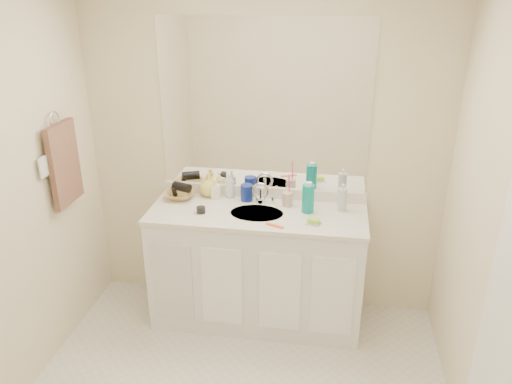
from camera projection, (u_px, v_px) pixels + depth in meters
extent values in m
cube|color=#F3E6BE|center=(263.00, 156.00, 3.60)|extent=(2.60, 0.02, 2.40)
cube|color=#F3E6BE|center=(508.00, 263.00, 2.23)|extent=(0.02, 2.60, 2.40)
cube|color=white|center=(257.00, 268.00, 3.65)|extent=(1.50, 0.55, 0.85)
cube|color=white|center=(257.00, 214.00, 3.48)|extent=(1.52, 0.57, 0.03)
cube|color=white|center=(263.00, 192.00, 3.70)|extent=(1.52, 0.03, 0.08)
cylinder|color=silver|center=(257.00, 214.00, 3.46)|extent=(0.37, 0.37, 0.02)
cylinder|color=silver|center=(261.00, 196.00, 3.60)|extent=(0.02, 0.02, 0.11)
cube|color=white|center=(263.00, 107.00, 3.46)|extent=(1.48, 0.01, 1.20)
cylinder|color=navy|center=(247.00, 193.00, 3.63)|extent=(0.11, 0.11, 0.12)
cylinder|color=#D0AF93|center=(287.00, 199.00, 3.55)|extent=(0.09, 0.09, 0.10)
cylinder|color=#F23FB2|center=(289.00, 186.00, 3.51)|extent=(0.02, 0.04, 0.19)
cylinder|color=#0B8884|center=(308.00, 199.00, 3.44)|extent=(0.09, 0.09, 0.20)
cylinder|color=silver|center=(342.00, 200.00, 3.46)|extent=(0.08, 0.08, 0.17)
cube|color=silver|center=(314.00, 223.00, 3.30)|extent=(0.10, 0.09, 0.01)
cube|color=#97DD36|center=(314.00, 221.00, 3.29)|extent=(0.08, 0.07, 0.03)
cube|color=#EC4A18|center=(275.00, 226.00, 3.27)|extent=(0.13, 0.08, 0.01)
cylinder|color=black|center=(201.00, 210.00, 3.45)|extent=(0.07, 0.07, 0.04)
imported|color=silver|center=(230.00, 185.00, 3.68)|extent=(0.08, 0.08, 0.18)
imported|color=#FFF9CF|center=(215.00, 188.00, 3.67)|extent=(0.09, 0.09, 0.15)
imported|color=#F0DD5D|center=(209.00, 184.00, 3.71)|extent=(0.16, 0.16, 0.18)
imported|color=#B38948|center=(180.00, 195.00, 3.69)|extent=(0.24, 0.24, 0.05)
cylinder|color=black|center=(182.00, 187.00, 3.66)|extent=(0.15, 0.11, 0.07)
torus|color=silver|center=(54.00, 119.00, 3.17)|extent=(0.01, 0.11, 0.11)
cube|color=brown|center=(64.00, 164.00, 3.29)|extent=(0.04, 0.32, 0.55)
cube|color=white|center=(43.00, 167.00, 3.09)|extent=(0.01, 0.08, 0.13)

